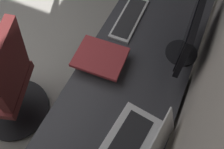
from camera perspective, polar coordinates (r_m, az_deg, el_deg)
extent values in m
cube|color=#38383D|center=(1.34, 1.95, -5.85)|extent=(2.25, 0.64, 0.03)
cylinder|color=silver|center=(2.29, 6.51, 15.35)|extent=(0.05, 0.05, 0.70)
cylinder|color=silver|center=(2.25, 19.18, 10.75)|extent=(0.05, 0.05, 0.70)
cube|color=#38383D|center=(1.75, 5.11, -5.82)|extent=(0.40, 0.50, 0.69)
cube|color=silver|center=(1.80, -2.41, -2.77)|extent=(0.37, 0.01, 0.61)
cylinder|color=black|center=(1.54, 16.50, 5.08)|extent=(0.20, 0.20, 0.01)
cylinder|color=black|center=(1.50, 17.02, 6.32)|extent=(0.04, 0.04, 0.10)
cube|color=black|center=(1.36, 19.14, 11.20)|extent=(0.52, 0.05, 0.29)
cube|color=black|center=(1.36, 18.46, 11.48)|extent=(0.48, 0.02, 0.25)
cube|color=white|center=(1.25, 4.37, -15.18)|extent=(0.36, 0.25, 0.01)
cube|color=#262628|center=(1.24, 4.39, -15.07)|extent=(0.29, 0.17, 0.00)
cube|color=white|center=(1.14, 10.92, -17.02)|extent=(0.34, 0.11, 0.20)
cube|color=navy|center=(1.14, 10.92, -17.02)|extent=(0.31, 0.09, 0.16)
cube|color=silver|center=(1.67, 4.26, 13.49)|extent=(0.42, 0.15, 0.02)
cube|color=#2D2D30|center=(1.66, 4.28, 13.76)|extent=(0.38, 0.12, 0.00)
cube|color=black|center=(1.44, -1.92, 3.47)|extent=(0.18, 0.23, 0.03)
cube|color=gold|center=(1.40, -2.73, 3.39)|extent=(0.19, 0.24, 0.02)
cube|color=#B2383D|center=(1.39, -2.89, 4.22)|extent=(0.25, 0.31, 0.02)
cube|color=maroon|center=(1.54, -23.78, 1.49)|extent=(0.42, 0.24, 0.50)
cylinder|color=black|center=(2.04, -24.10, -5.46)|extent=(0.05, 0.05, 0.37)
cylinder|color=black|center=(2.21, -22.24, -7.72)|extent=(0.56, 0.56, 0.03)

